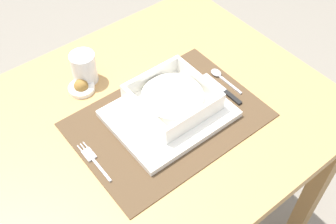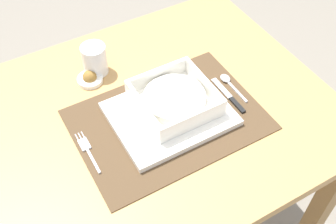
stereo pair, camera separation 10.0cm
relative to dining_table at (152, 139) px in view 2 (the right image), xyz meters
name	(u,v)px [view 2 (the right image)]	position (x,y,z in m)	size (l,w,h in m)	color
dining_table	(152,139)	(0.00, 0.00, 0.00)	(0.91, 0.74, 0.74)	#B2844C
placemat	(168,120)	(0.02, -0.04, 0.11)	(0.46, 0.32, 0.00)	#4C3823
serving_plate	(170,114)	(0.03, -0.04, 0.12)	(0.28, 0.23, 0.02)	white
porridge_bowl	(174,100)	(0.05, -0.02, 0.15)	(0.18, 0.18, 0.05)	white
fork	(87,149)	(-0.19, -0.03, 0.12)	(0.02, 0.13, 0.00)	silver
spoon	(228,81)	(0.23, -0.01, 0.12)	(0.02, 0.11, 0.01)	silver
butter_knife	(230,97)	(0.20, -0.06, 0.12)	(0.01, 0.14, 0.01)	black
bread_knife	(218,97)	(0.17, -0.05, 0.12)	(0.01, 0.14, 0.01)	#59331E
drinking_glass	(95,61)	(-0.06, 0.21, 0.15)	(0.07, 0.07, 0.09)	white
condiment_saucer	(90,78)	(-0.09, 0.18, 0.12)	(0.07, 0.07, 0.04)	white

